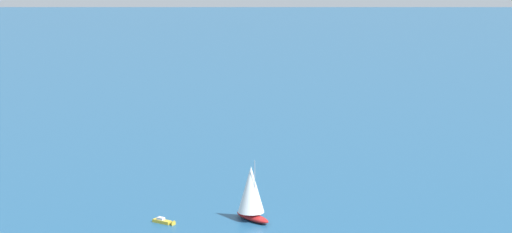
% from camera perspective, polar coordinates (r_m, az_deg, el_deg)
% --- Properties ---
extents(motorboat_inshore, '(5.40, 2.58, 1.52)m').
position_cam_1_polar(motorboat_inshore, '(191.81, -5.74, -6.58)').
color(motorboat_inshore, gold).
rests_on(motorboat_inshore, ground_plane).
extents(sailboat_trailing, '(10.37, 6.03, 13.12)m').
position_cam_1_polar(sailboat_trailing, '(191.96, -0.30, -4.79)').
color(sailboat_trailing, '#B21E1E').
rests_on(sailboat_trailing, ground_plane).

